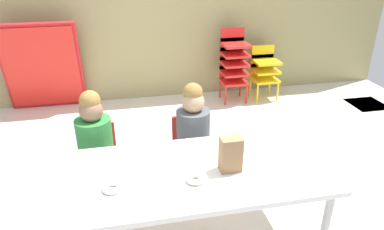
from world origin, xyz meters
The scene contains 13 objects.
ground_plane centered at (0.01, 0.00, -0.01)m, with size 6.58×4.45×0.02m.
back_wall centered at (0.00, 2.23, 1.22)m, with size 6.58×0.10×2.44m, color tan.
craft_table centered at (-0.09, -0.50, 0.55)m, with size 1.85×0.78×0.60m.
seated_child_near_camera centered at (-0.60, 0.11, 0.55)m, with size 0.32×0.31×0.92m.
seated_child_middle_seat centered at (0.14, 0.11, 0.55)m, with size 0.33×0.33×0.92m.
kid_chair_red_stack centered at (1.04, 1.87, 0.52)m, with size 0.32×0.30×0.92m.
kid_chair_yellow_stack centered at (1.47, 1.87, 0.40)m, with size 0.32×0.30×0.68m.
folded_activity_table centered at (-1.27, 2.03, 0.54)m, with size 0.90×0.29×1.09m.
paper_bag_brown centered at (0.23, -0.55, 0.71)m, with size 0.13×0.09×0.22m, color #9E754C.
paper_plate_near_edge centered at (-0.47, -0.62, 0.60)m, with size 0.18×0.18×0.01m, color white.
paper_plate_center_table centered at (-0.21, -0.50, 0.60)m, with size 0.18×0.18×0.01m, color white.
donut_powdered_on_plate centered at (-0.47, -0.62, 0.62)m, with size 0.12×0.12×0.03m, color white.
donut_powdered_loose centered at (0.00, -0.62, 0.62)m, with size 0.11×0.11×0.03m, color white.
Camera 1 is at (-0.36, -2.27, 1.83)m, focal length 33.13 mm.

